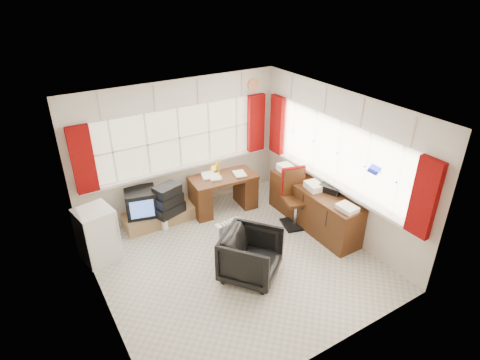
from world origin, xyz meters
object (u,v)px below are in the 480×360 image
object	(u,v)px
office_chair	(251,256)
mini_fridge	(97,234)
desk_lamp	(219,163)
radiator	(229,239)
crt_tv	(141,202)
credenza	(313,206)
desk	(223,191)
tv_bench	(163,215)
task_chair	(294,195)

from	to	relation	value
office_chair	mini_fridge	bearing A→B (deg)	100.30
desk_lamp	office_chair	xyz separation A→B (m)	(-0.51, -1.90, -0.62)
radiator	crt_tv	world-z (taller)	crt_tv
credenza	desk	bearing A→B (deg)	130.41
tv_bench	mini_fridge	world-z (taller)	mini_fridge
credenza	tv_bench	world-z (taller)	credenza
desk	credenza	size ratio (longest dim) A/B	0.64
office_chair	mini_fridge	xyz separation A→B (m)	(-1.83, 1.63, 0.07)
desk_lamp	crt_tv	xyz separation A→B (m)	(-1.45, 0.25, -0.51)
desk	credenza	distance (m)	1.71
radiator	tv_bench	size ratio (longest dim) A/B	0.41
desk	crt_tv	xyz separation A→B (m)	(-1.52, 0.27, 0.10)
desk_lamp	mini_fridge	xyz separation A→B (m)	(-2.34, -0.28, -0.55)
tv_bench	crt_tv	distance (m)	0.51
tv_bench	crt_tv	xyz separation A→B (m)	(-0.35, 0.05, 0.36)
office_chair	tv_bench	xyz separation A→B (m)	(-0.58, 2.10, -0.25)
office_chair	credenza	distance (m)	1.79
desk	mini_fridge	world-z (taller)	mini_fridge
desk_lamp	credenza	world-z (taller)	desk_lamp
task_chair	credenza	bearing A→B (deg)	-47.37
task_chair	credenza	distance (m)	0.39
tv_bench	crt_tv	size ratio (longest dim) A/B	2.24
desk	tv_bench	xyz separation A→B (m)	(-1.17, 0.22, -0.27)
desk_lamp	mini_fridge	size ratio (longest dim) A/B	0.46
desk	task_chair	world-z (taller)	task_chair
office_chair	crt_tv	size ratio (longest dim) A/B	1.32
credenza	tv_bench	distance (m)	2.75
desk_lamp	office_chair	bearing A→B (deg)	-105.07
desk_lamp	desk	bearing A→B (deg)	-15.77
desk_lamp	radiator	bearing A→B (deg)	-111.87
desk_lamp	crt_tv	distance (m)	1.55
office_chair	mini_fridge	size ratio (longest dim) A/B	0.92
task_chair	radiator	xyz separation A→B (m)	(-1.43, -0.14, -0.33)
office_chair	radiator	xyz separation A→B (m)	(0.03, 0.70, -0.14)
task_chair	office_chair	size ratio (longest dim) A/B	1.30
radiator	tv_bench	bearing A→B (deg)	113.50
radiator	tv_bench	world-z (taller)	radiator
office_chair	radiator	distance (m)	0.71
desk_lamp	credenza	distance (m)	1.88
desk_lamp	crt_tv	size ratio (longest dim) A/B	0.66
desk	tv_bench	distance (m)	1.22
desk	desk_lamp	distance (m)	0.61
desk	desk_lamp	xyz separation A→B (m)	(-0.08, 0.02, 0.60)
crt_tv	radiator	bearing A→B (deg)	-56.42
desk	office_chair	xyz separation A→B (m)	(-0.59, -1.88, -0.02)
desk	office_chair	bearing A→B (deg)	-107.36
office_chair	crt_tv	xyz separation A→B (m)	(-0.94, 2.15, 0.11)
credenza	office_chair	bearing A→B (deg)	-161.19
desk	mini_fridge	distance (m)	2.43
radiator	crt_tv	distance (m)	1.76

